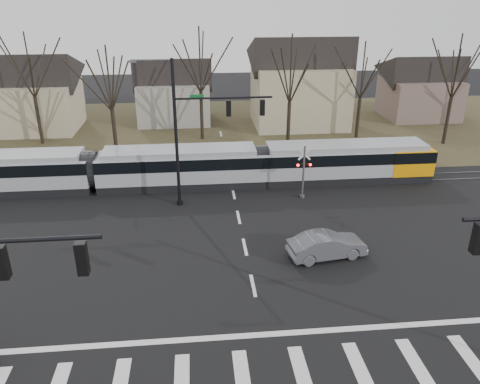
{
  "coord_description": "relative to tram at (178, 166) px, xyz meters",
  "views": [
    {
      "loc": [
        -2.67,
        -18.24,
        14.17
      ],
      "look_at": [
        0.0,
        9.0,
        2.3
      ],
      "focal_mm": 35.0,
      "sensor_mm": 36.0,
      "label": 1
    }
  ],
  "objects": [
    {
      "name": "crosswalk",
      "position": [
        4.13,
        -20.0,
        -1.66
      ],
      "size": [
        27.0,
        2.6,
        0.01
      ],
      "color": "silver",
      "rests_on": "ground"
    },
    {
      "name": "rail_pair",
      "position": [
        4.13,
        -0.2,
        -1.64
      ],
      "size": [
        90.0,
        1.52,
        0.06
      ],
      "color": "#59595E",
      "rests_on": "ground"
    },
    {
      "name": "house_b",
      "position": [
        -0.87,
        20.0,
        2.3
      ],
      "size": [
        8.64,
        7.56,
        7.65
      ],
      "color": "gray",
      "rests_on": "ground"
    },
    {
      "name": "stop_line",
      "position": [
        4.13,
        -17.8,
        -1.66
      ],
      "size": [
        28.0,
        0.35,
        0.01
      ],
      "primitive_type": "cube",
      "color": "silver",
      "rests_on": "ground"
    },
    {
      "name": "signal_pole_far",
      "position": [
        1.72,
        -3.5,
        4.03
      ],
      "size": [
        9.28,
        0.44,
        10.2
      ],
      "color": "black",
      "rests_on": "ground"
    },
    {
      "name": "rail_crossing_signal",
      "position": [
        9.13,
        -3.21,
        0.22
      ],
      "size": [
        1.08,
        0.36,
        4.0
      ],
      "color": "#59595B",
      "rests_on": "ground"
    },
    {
      "name": "tram",
      "position": [
        0.0,
        0.0,
        0.0
      ],
      "size": [
        40.31,
        2.99,
        3.06
      ],
      "color": "gray",
      "rests_on": "ground"
    },
    {
      "name": "house_d",
      "position": [
        28.13,
        19.0,
        2.3
      ],
      "size": [
        8.64,
        7.56,
        7.65
      ],
      "color": "brown",
      "rests_on": "ground"
    },
    {
      "name": "house_c",
      "position": [
        13.13,
        17.0,
        3.57
      ],
      "size": [
        10.8,
        8.64,
        10.1
      ],
      "color": "tan",
      "rests_on": "ground"
    },
    {
      "name": "house_a",
      "position": [
        -15.87,
        18.0,
        2.8
      ],
      "size": [
        9.72,
        8.64,
        8.6
      ],
      "color": "tan",
      "rests_on": "ground"
    },
    {
      "name": "grass_verge",
      "position": [
        4.13,
        16.0,
        -1.66
      ],
      "size": [
        140.0,
        28.0,
        0.01
      ],
      "primitive_type": "cube",
      "color": "#38331E",
      "rests_on": "ground"
    },
    {
      "name": "sedan",
      "position": [
        8.68,
        -11.55,
        -0.92
      ],
      "size": [
        2.99,
        5.02,
        1.49
      ],
      "primitive_type": "imported",
      "rotation": [
        0.0,
        0.0,
        1.73
      ],
      "color": "#595A61",
      "rests_on": "ground"
    },
    {
      "name": "tree_row",
      "position": [
        6.13,
        10.0,
        3.33
      ],
      "size": [
        59.2,
        7.2,
        10.0
      ],
      "color": "black",
      "rests_on": "ground"
    },
    {
      "name": "ground",
      "position": [
        4.13,
        -16.0,
        -1.67
      ],
      "size": [
        140.0,
        140.0,
        0.0
      ],
      "primitive_type": "plane",
      "color": "black"
    },
    {
      "name": "lane_dashes",
      "position": [
        4.13,
        -0.0,
        -1.66
      ],
      "size": [
        0.18,
        30.0,
        0.01
      ],
      "color": "silver",
      "rests_on": "ground"
    }
  ]
}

